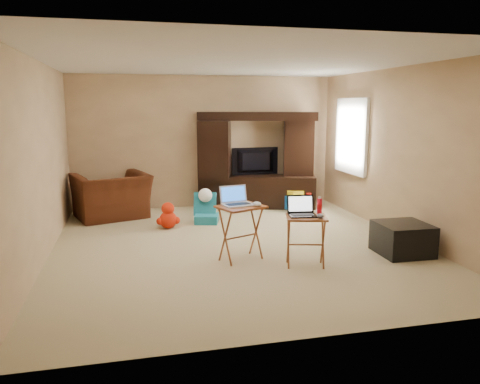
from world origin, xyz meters
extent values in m
plane|color=beige|center=(0.00, 0.00, 0.00)|extent=(5.50, 5.50, 0.00)
plane|color=silver|center=(0.00, 0.00, 2.50)|extent=(5.50, 5.50, 0.00)
plane|color=tan|center=(0.00, 2.75, 1.25)|extent=(5.00, 0.00, 5.00)
plane|color=tan|center=(0.00, -2.75, 1.25)|extent=(5.00, 0.00, 5.00)
plane|color=tan|center=(-2.50, 0.00, 1.25)|extent=(0.00, 5.50, 5.50)
plane|color=tan|center=(2.50, 0.00, 1.25)|extent=(0.00, 5.50, 5.50)
plane|color=white|center=(2.48, 1.55, 1.40)|extent=(0.00, 1.20, 1.20)
cube|color=white|center=(2.46, 1.55, 1.40)|extent=(0.06, 1.14, 1.34)
cube|color=black|center=(0.96, 2.44, 0.91)|extent=(2.29, 1.19, 1.82)
imported|color=black|center=(0.96, 2.51, 0.87)|extent=(0.93, 0.15, 0.53)
imported|color=#4D1F10|center=(-1.76, 2.11, 0.39)|extent=(1.46, 1.37, 0.78)
cube|color=black|center=(2.05, -0.87, 0.21)|extent=(0.66, 0.66, 0.41)
cube|color=#A35227|center=(-0.09, -0.62, 0.35)|extent=(0.66, 0.60, 0.70)
cube|color=#A25327|center=(0.63, -1.03, 0.31)|extent=(0.56, 0.49, 0.62)
cube|color=silver|center=(-0.12, -0.59, 0.82)|extent=(0.42, 0.37, 0.24)
cube|color=black|center=(0.59, -1.01, 0.74)|extent=(0.36, 0.31, 0.24)
ellipsoid|color=silver|center=(0.10, -0.69, 0.73)|extent=(0.12, 0.16, 0.06)
ellipsoid|color=#3F4044|center=(0.76, -1.15, 0.65)|extent=(0.10, 0.14, 0.05)
cylinder|color=red|center=(0.83, -0.95, 0.72)|extent=(0.06, 0.06, 0.19)
camera|label=1|loc=(-1.41, -6.17, 1.93)|focal=35.00mm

